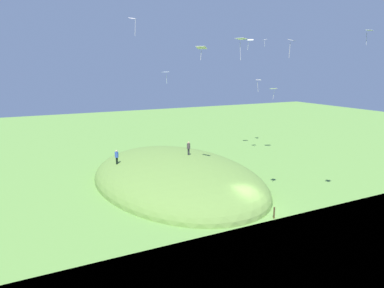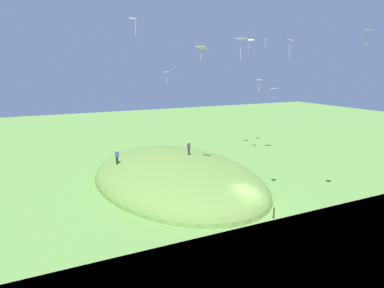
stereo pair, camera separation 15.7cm
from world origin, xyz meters
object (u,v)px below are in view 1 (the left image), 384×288
at_px(kite_1, 369,31).
at_px(kite_6, 241,40).
at_px(kite_7, 258,81).
at_px(kite_0, 166,72).
at_px(kite_5, 264,40).
at_px(kite_8, 201,48).
at_px(person_with_child, 117,155).
at_px(kite_4, 291,42).
at_px(kite_2, 273,89).
at_px(kite_9, 250,40).
at_px(mooring_post, 274,213).
at_px(person_on_hilltop, 189,147).
at_px(kite_3, 133,20).

xyz_separation_m(kite_1, kite_6, (8.63, 6.84, -0.33)).
relative_size(kite_1, kite_7, 0.69).
bearing_deg(kite_0, kite_5, -83.07).
distance_m(kite_0, kite_8, 12.57).
bearing_deg(person_with_child, kite_0, 20.63).
relative_size(kite_0, kite_4, 0.96).
xyz_separation_m(kite_5, kite_6, (-15.45, 14.80, -1.51)).
distance_m(kite_2, kite_5, 7.75).
relative_size(kite_9, mooring_post, 1.45).
bearing_deg(kite_7, mooring_post, 147.07).
height_order(person_on_hilltop, kite_7, kite_7).
bearing_deg(kite_3, person_on_hilltop, -156.67).
xyz_separation_m(kite_5, mooring_post, (-22.38, 15.60, -16.51)).
distance_m(kite_0, kite_9, 14.68).
bearing_deg(kite_6, kite_8, 73.71).
height_order(person_on_hilltop, kite_9, kite_9).
bearing_deg(kite_7, kite_5, -48.94).
relative_size(kite_3, kite_8, 1.72).
bearing_deg(person_on_hilltop, kite_4, 92.21).
bearing_deg(kite_8, kite_2, -57.88).
distance_m(person_on_hilltop, kite_8, 12.23).
height_order(kite_0, kite_9, kite_9).
distance_m(kite_2, kite_4, 22.77).
xyz_separation_m(person_with_child, kite_8, (-8.31, -6.48, 11.62)).
distance_m(kite_0, kite_5, 17.96).
bearing_deg(kite_9, kite_6, 141.66).
bearing_deg(kite_9, kite_4, 153.33).
distance_m(kite_0, kite_7, 14.72).
distance_m(kite_3, kite_6, 16.43).
bearing_deg(kite_2, mooring_post, 141.66).
relative_size(kite_8, mooring_post, 1.24).
xyz_separation_m(kite_6, mooring_post, (-6.93, 0.80, -15.00)).
bearing_deg(mooring_post, kite_1, -102.52).
xyz_separation_m(kite_8, kite_9, (13.46, -15.29, 2.09)).
xyz_separation_m(kite_1, kite_8, (9.73, 10.62, -1.14)).
distance_m(kite_1, kite_7, 23.04).
xyz_separation_m(kite_4, kite_5, (20.59, -13.17, 1.96)).
bearing_deg(mooring_post, kite_2, -38.34).
relative_size(person_with_child, kite_3, 0.76).
xyz_separation_m(person_with_child, kite_7, (3.83, -22.51, 7.91)).
xyz_separation_m(kite_2, kite_3, (2.22, 20.78, 8.93)).
relative_size(person_with_child, kite_0, 1.11).
relative_size(person_on_hilltop, kite_7, 0.88).
distance_m(kite_6, kite_9, 18.61).
bearing_deg(mooring_post, kite_3, 13.49).
relative_size(person_on_hilltop, kite_2, 0.96).
bearing_deg(kite_0, kite_8, 173.64).
bearing_deg(kite_7, kite_9, 29.24).
distance_m(kite_3, kite_9, 17.67).
bearing_deg(kite_0, person_with_child, 116.72).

